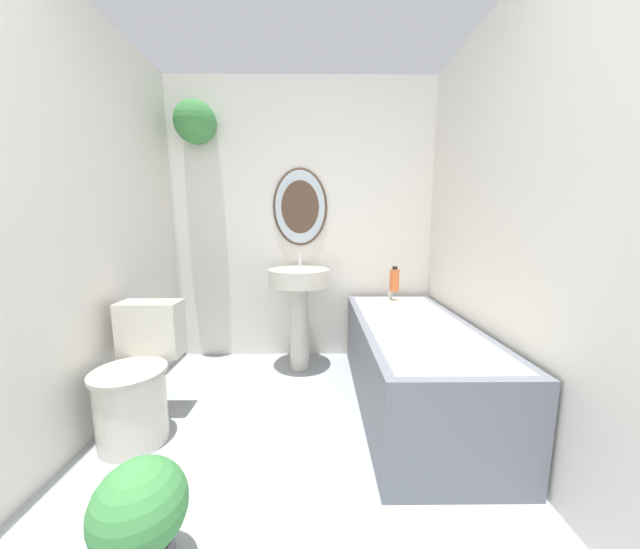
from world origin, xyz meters
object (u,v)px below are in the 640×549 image
Objects in this scene: shampoo_bottle at (394,280)px; potted_plant at (141,516)px; bathtub at (412,362)px; toilet at (138,382)px; pedestal_sink at (299,295)px.

shampoo_bottle is 0.49× the size of potted_plant.
bathtub is at bearing -91.55° from shampoo_bottle.
pedestal_sink reaches higher than toilet.
pedestal_sink is 1.72m from potted_plant.
potted_plant is at bearing -125.63° from shampoo_bottle.
toilet is 1.94m from shampoo_bottle.
bathtub is at bearing -35.81° from pedestal_sink.
toilet is 1.71× the size of potted_plant.
pedestal_sink is 1.01m from bathtub.
shampoo_bottle is at bearing 5.52° from pedestal_sink.
pedestal_sink reaches higher than potted_plant.
bathtub is (0.77, -0.56, -0.33)m from pedestal_sink.
shampoo_bottle is 2.15m from potted_plant.
bathtub is at bearing 41.63° from potted_plant.
toilet is 0.78× the size of pedestal_sink.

